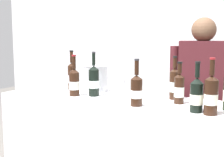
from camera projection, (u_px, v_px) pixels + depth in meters
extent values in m
cube|color=white|center=(209.00, 42.00, 4.57)|extent=(8.00, 0.10, 2.80)
cylinder|color=black|center=(174.00, 85.00, 2.38)|extent=(0.07, 0.07, 0.21)
cone|color=black|center=(175.00, 70.00, 2.36)|extent=(0.07, 0.07, 0.03)
cylinder|color=black|center=(175.00, 63.00, 2.36)|extent=(0.03, 0.03, 0.08)
cylinder|color=black|center=(175.00, 57.00, 2.35)|extent=(0.03, 0.03, 0.01)
cylinder|color=silver|center=(174.00, 87.00, 2.38)|extent=(0.07, 0.07, 0.08)
cylinder|color=black|center=(196.00, 98.00, 1.98)|extent=(0.08, 0.08, 0.18)
cone|color=black|center=(197.00, 80.00, 1.96)|extent=(0.08, 0.08, 0.04)
cylinder|color=black|center=(197.00, 70.00, 1.95)|extent=(0.03, 0.03, 0.09)
cylinder|color=black|center=(198.00, 62.00, 1.95)|extent=(0.03, 0.03, 0.01)
cylinder|color=silver|center=(196.00, 99.00, 1.98)|extent=(0.08, 0.08, 0.07)
cylinder|color=black|center=(136.00, 93.00, 2.15)|extent=(0.08, 0.08, 0.19)
cone|color=black|center=(137.00, 77.00, 2.14)|extent=(0.08, 0.08, 0.03)
cylinder|color=black|center=(137.00, 68.00, 2.13)|extent=(0.03, 0.03, 0.10)
cylinder|color=#333338|center=(137.00, 60.00, 2.12)|extent=(0.03, 0.03, 0.01)
cylinder|color=white|center=(136.00, 94.00, 2.16)|extent=(0.08, 0.08, 0.06)
cylinder|color=black|center=(72.00, 78.00, 2.81)|extent=(0.07, 0.07, 0.21)
cone|color=black|center=(72.00, 64.00, 2.79)|extent=(0.07, 0.07, 0.03)
cylinder|color=black|center=(72.00, 57.00, 2.78)|extent=(0.03, 0.03, 0.10)
cylinder|color=black|center=(71.00, 51.00, 2.78)|extent=(0.03, 0.03, 0.01)
cylinder|color=white|center=(72.00, 79.00, 2.81)|extent=(0.07, 0.07, 0.07)
cylinder|color=black|center=(94.00, 83.00, 2.51)|extent=(0.08, 0.08, 0.21)
cone|color=black|center=(94.00, 68.00, 2.49)|extent=(0.08, 0.08, 0.03)
cylinder|color=black|center=(94.00, 59.00, 2.48)|extent=(0.03, 0.03, 0.10)
cylinder|color=#333338|center=(94.00, 52.00, 2.47)|extent=(0.03, 0.03, 0.01)
cylinder|color=silver|center=(94.00, 84.00, 2.51)|extent=(0.08, 0.08, 0.06)
cylinder|color=black|center=(211.00, 98.00, 1.91)|extent=(0.08, 0.08, 0.21)
cone|color=black|center=(212.00, 78.00, 1.89)|extent=(0.08, 0.08, 0.03)
cylinder|color=black|center=(212.00, 67.00, 1.88)|extent=(0.03, 0.03, 0.10)
cylinder|color=maroon|center=(213.00, 58.00, 1.88)|extent=(0.03, 0.03, 0.01)
cylinder|color=silver|center=(211.00, 99.00, 1.91)|extent=(0.08, 0.08, 0.07)
cylinder|color=black|center=(74.00, 84.00, 2.52)|extent=(0.08, 0.08, 0.19)
cone|color=black|center=(74.00, 71.00, 2.51)|extent=(0.08, 0.08, 0.03)
cylinder|color=black|center=(74.00, 62.00, 2.50)|extent=(0.03, 0.03, 0.10)
cylinder|color=maroon|center=(74.00, 56.00, 2.49)|extent=(0.03, 0.03, 0.01)
cylinder|color=beige|center=(74.00, 85.00, 2.52)|extent=(0.08, 0.08, 0.07)
cylinder|color=black|center=(179.00, 91.00, 2.23)|extent=(0.07, 0.07, 0.19)
cone|color=black|center=(179.00, 75.00, 2.21)|extent=(0.07, 0.07, 0.03)
cylinder|color=black|center=(180.00, 68.00, 2.20)|extent=(0.03, 0.03, 0.07)
cylinder|color=black|center=(180.00, 63.00, 2.20)|extent=(0.04, 0.04, 0.01)
cylinder|color=silver|center=(179.00, 92.00, 2.23)|extent=(0.07, 0.07, 0.07)
cylinder|color=silver|center=(121.00, 99.00, 2.40)|extent=(0.07, 0.07, 0.00)
cylinder|color=silver|center=(121.00, 93.00, 2.39)|extent=(0.01, 0.01, 0.09)
ellipsoid|color=silver|center=(121.00, 81.00, 2.38)|extent=(0.07, 0.07, 0.09)
ellipsoid|color=maroon|center=(121.00, 83.00, 2.38)|extent=(0.05, 0.05, 0.03)
cylinder|color=silver|center=(96.00, 79.00, 2.72)|extent=(0.21, 0.21, 0.22)
torus|color=silver|center=(96.00, 66.00, 2.71)|extent=(0.22, 0.22, 0.01)
cube|color=black|center=(199.00, 155.00, 2.78)|extent=(0.40, 0.32, 0.88)
cube|color=#47191E|center=(202.00, 74.00, 2.68)|extent=(0.44, 0.33, 0.57)
sphere|color=brown|center=(204.00, 30.00, 2.63)|extent=(0.21, 0.21, 0.21)
cylinder|color=#47191E|center=(174.00, 65.00, 2.74)|extent=(0.08, 0.08, 0.34)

